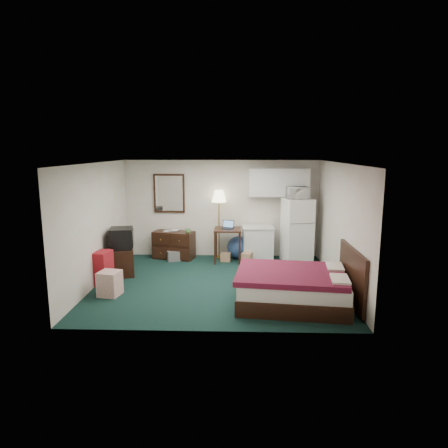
{
  "coord_description": "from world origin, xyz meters",
  "views": [
    {
      "loc": [
        0.4,
        -7.99,
        2.77
      ],
      "look_at": [
        0.13,
        0.31,
        1.21
      ],
      "focal_mm": 32.0,
      "sensor_mm": 36.0,
      "label": 1
    }
  ],
  "objects_px": {
    "desk": "(228,245)",
    "suitcase": "(103,268)",
    "floor_lamp": "(219,224)",
    "dresser": "(174,245)",
    "tv_stand": "(120,262)",
    "fridge": "(297,230)",
    "kitchen_counter": "(258,243)",
    "bed": "(293,288)"
  },
  "relations": [
    {
      "from": "floor_lamp",
      "to": "fridge",
      "type": "height_order",
      "value": "floor_lamp"
    },
    {
      "from": "floor_lamp",
      "to": "tv_stand",
      "type": "distance_m",
      "value": 2.7
    },
    {
      "from": "fridge",
      "to": "dresser",
      "type": "bearing_deg",
      "value": 163.67
    },
    {
      "from": "kitchen_counter",
      "to": "tv_stand",
      "type": "xyz_separation_m",
      "value": [
        -3.14,
        -1.39,
        -0.11
      ]
    },
    {
      "from": "bed",
      "to": "tv_stand",
      "type": "height_order",
      "value": "bed"
    },
    {
      "from": "tv_stand",
      "to": "floor_lamp",
      "type": "bearing_deg",
      "value": 19.28
    },
    {
      "from": "desk",
      "to": "kitchen_counter",
      "type": "bearing_deg",
      "value": 16.76
    },
    {
      "from": "suitcase",
      "to": "fridge",
      "type": "bearing_deg",
      "value": 33.53
    },
    {
      "from": "floor_lamp",
      "to": "tv_stand",
      "type": "bearing_deg",
      "value": -144.51
    },
    {
      "from": "dresser",
      "to": "tv_stand",
      "type": "relative_size",
      "value": 1.59
    },
    {
      "from": "tv_stand",
      "to": "desk",
      "type": "bearing_deg",
      "value": 9.77
    },
    {
      "from": "desk",
      "to": "bed",
      "type": "relative_size",
      "value": 0.44
    },
    {
      "from": "kitchen_counter",
      "to": "fridge",
      "type": "xyz_separation_m",
      "value": [
        0.96,
        -0.17,
        0.38
      ]
    },
    {
      "from": "dresser",
      "to": "desk",
      "type": "bearing_deg",
      "value": 4.27
    },
    {
      "from": "kitchen_counter",
      "to": "bed",
      "type": "distance_m",
      "value": 3.06
    },
    {
      "from": "desk",
      "to": "suitcase",
      "type": "height_order",
      "value": "desk"
    },
    {
      "from": "desk",
      "to": "suitcase",
      "type": "relative_size",
      "value": 1.18
    },
    {
      "from": "kitchen_counter",
      "to": "bed",
      "type": "relative_size",
      "value": 0.43
    },
    {
      "from": "fridge",
      "to": "bed",
      "type": "xyz_separation_m",
      "value": [
        -0.48,
        -2.85,
        -0.49
      ]
    },
    {
      "from": "floor_lamp",
      "to": "bed",
      "type": "bearing_deg",
      "value": -65.09
    },
    {
      "from": "dresser",
      "to": "desk",
      "type": "distance_m",
      "value": 1.41
    },
    {
      "from": "tv_stand",
      "to": "dresser",
      "type": "bearing_deg",
      "value": 38.6
    },
    {
      "from": "floor_lamp",
      "to": "suitcase",
      "type": "distance_m",
      "value": 3.23
    },
    {
      "from": "kitchen_counter",
      "to": "tv_stand",
      "type": "distance_m",
      "value": 3.44
    },
    {
      "from": "dresser",
      "to": "tv_stand",
      "type": "bearing_deg",
      "value": -110.75
    },
    {
      "from": "floor_lamp",
      "to": "fridge",
      "type": "xyz_separation_m",
      "value": [
        1.95,
        -0.31,
        -0.08
      ]
    },
    {
      "from": "dresser",
      "to": "bed",
      "type": "relative_size",
      "value": 0.54
    },
    {
      "from": "floor_lamp",
      "to": "kitchen_counter",
      "type": "height_order",
      "value": "floor_lamp"
    },
    {
      "from": "dresser",
      "to": "floor_lamp",
      "type": "height_order",
      "value": "floor_lamp"
    },
    {
      "from": "kitchen_counter",
      "to": "dresser",
      "type": "bearing_deg",
      "value": 177.28
    },
    {
      "from": "bed",
      "to": "suitcase",
      "type": "bearing_deg",
      "value": 172.45
    },
    {
      "from": "desk",
      "to": "tv_stand",
      "type": "distance_m",
      "value": 2.65
    },
    {
      "from": "kitchen_counter",
      "to": "fridge",
      "type": "bearing_deg",
      "value": -12.38
    },
    {
      "from": "floor_lamp",
      "to": "desk",
      "type": "relative_size",
      "value": 2.1
    },
    {
      "from": "kitchen_counter",
      "to": "desk",
      "type": "bearing_deg",
      "value": -165.34
    },
    {
      "from": "dresser",
      "to": "desk",
      "type": "xyz_separation_m",
      "value": [
        1.39,
        -0.25,
        0.07
      ]
    },
    {
      "from": "suitcase",
      "to": "bed",
      "type": "bearing_deg",
      "value": -4.79
    },
    {
      "from": "fridge",
      "to": "bed",
      "type": "height_order",
      "value": "fridge"
    },
    {
      "from": "desk",
      "to": "fridge",
      "type": "height_order",
      "value": "fridge"
    },
    {
      "from": "floor_lamp",
      "to": "tv_stand",
      "type": "xyz_separation_m",
      "value": [
        -2.15,
        -1.53,
        -0.58
      ]
    },
    {
      "from": "fridge",
      "to": "suitcase",
      "type": "relative_size",
      "value": 2.24
    },
    {
      "from": "dresser",
      "to": "kitchen_counter",
      "type": "distance_m",
      "value": 2.15
    }
  ]
}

